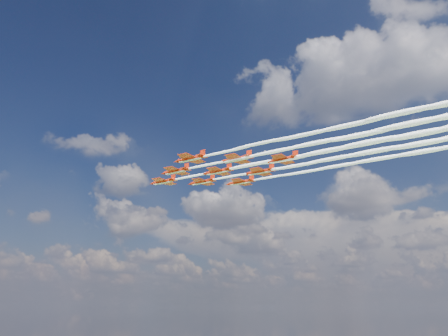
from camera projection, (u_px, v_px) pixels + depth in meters
The scene contains 8 objects.
jet_lead at pixel (297, 156), 120.38m from camera, with size 102.51×9.20×2.68m.
jet_row2_port at pixel (326, 141), 109.26m from camera, with size 102.51×9.20×2.68m.
jet_row2_starb at pixel (344, 157), 120.72m from camera, with size 102.51×9.20×2.68m.
jet_row3_port at pixel (362, 122), 98.13m from camera, with size 102.51×9.20×2.68m.
jet_row3_centre at pixel (377, 142), 109.60m from camera, with size 102.51×9.20×2.68m.
jet_row3_starb at pixel (390, 157), 121.07m from camera, with size 102.51×9.20×2.68m.
jet_row4_port at pixel (418, 123), 98.48m from camera, with size 102.51×9.20×2.68m.
jet_row4_starb at pixel (428, 142), 109.94m from camera, with size 102.51×9.20×2.68m.
Camera 1 is at (74.26, -111.20, 37.47)m, focal length 35.00 mm.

